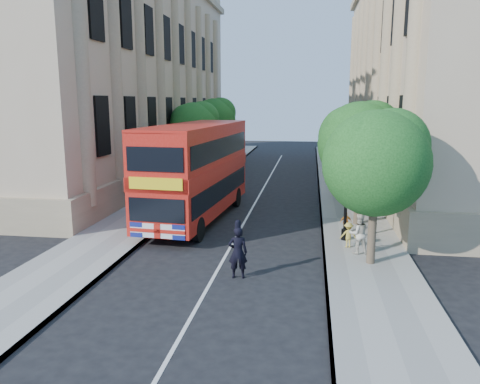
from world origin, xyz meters
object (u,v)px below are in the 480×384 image
at_px(box_van, 215,175).
at_px(woman_pedestrian, 359,234).
at_px(double_decker_bus, 197,169).
at_px(lamp_post, 347,188).
at_px(police_constable, 238,252).

xyz_separation_m(box_van, woman_pedestrian, (8.32, -11.27, -0.47)).
bearing_deg(woman_pedestrian, double_decker_bus, -44.45).
relative_size(double_decker_bus, box_van, 2.13).
distance_m(lamp_post, police_constable, 6.66).
height_order(lamp_post, box_van, lamp_post).
xyz_separation_m(lamp_post, box_van, (-7.90, 9.38, -1.07)).
bearing_deg(box_van, police_constable, -76.78).
bearing_deg(woman_pedestrian, police_constable, 21.55).
xyz_separation_m(police_constable, woman_pedestrian, (4.54, 3.12, 0.01)).
height_order(double_decker_bus, police_constable, double_decker_bus).
distance_m(police_constable, woman_pedestrian, 5.50).
height_order(box_van, police_constable, box_van).
bearing_deg(lamp_post, double_decker_bus, 158.23).
height_order(double_decker_bus, woman_pedestrian, double_decker_bus).
relative_size(double_decker_bus, woman_pedestrian, 6.51).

